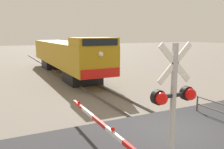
# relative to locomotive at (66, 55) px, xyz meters

# --- Properties ---
(ground_plane) EXTENTS (160.00, 160.00, 0.00)m
(ground_plane) POSITION_rel_locomotive_xyz_m (0.00, -16.35, -2.00)
(ground_plane) COLOR slate
(rail_track_left) EXTENTS (0.08, 80.00, 0.15)m
(rail_track_left) POSITION_rel_locomotive_xyz_m (-0.72, -16.35, -1.92)
(rail_track_left) COLOR #59544C
(rail_track_left) RESTS_ON ground_plane
(rail_track_right) EXTENTS (0.08, 80.00, 0.15)m
(rail_track_right) POSITION_rel_locomotive_xyz_m (0.72, -16.35, -1.92)
(rail_track_right) COLOR #59544C
(rail_track_right) RESTS_ON ground_plane
(road_surface) EXTENTS (36.00, 4.63, 0.15)m
(road_surface) POSITION_rel_locomotive_xyz_m (0.00, -16.35, -1.92)
(road_surface) COLOR #2D2D30
(road_surface) RESTS_ON ground_plane
(locomotive) EXTENTS (3.06, 17.87, 3.85)m
(locomotive) POSITION_rel_locomotive_xyz_m (0.00, 0.00, 0.00)
(locomotive) COLOR black
(locomotive) RESTS_ON ground_plane
(crossing_signal) EXTENTS (1.18, 0.33, 3.97)m
(crossing_signal) POSITION_rel_locomotive_xyz_m (-2.93, -19.43, 0.46)
(crossing_signal) COLOR #ADADB2
(crossing_signal) RESTS_ON ground_plane
(guard_railing) EXTENTS (0.08, 2.16, 0.95)m
(guard_railing) POSITION_rel_locomotive_xyz_m (2.76, -15.81, -1.39)
(guard_railing) COLOR #4C4742
(guard_railing) RESTS_ON ground_plane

